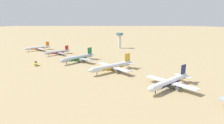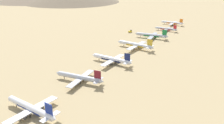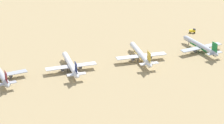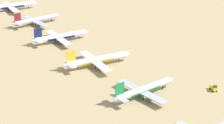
{
  "view_description": "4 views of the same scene",
  "coord_description": "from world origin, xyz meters",
  "views": [
    {
      "loc": [
        124.74,
        96.76,
        45.71
      ],
      "look_at": [
        -9.02,
        -9.0,
        5.88
      ],
      "focal_mm": 31.04,
      "sensor_mm": 36.0,
      "label": 1
    },
    {
      "loc": [
        -72.3,
        248.87,
        83.23
      ],
      "look_at": [
        4.05,
        59.83,
        4.7
      ],
      "focal_mm": 37.69,
      "sensor_mm": 36.0,
      "label": 2
    },
    {
      "loc": [
        -261.73,
        159.81,
        136.89
      ],
      "look_at": [
        -3.09,
        24.04,
        4.89
      ],
      "focal_mm": 71.27,
      "sensor_mm": 36.0,
      "label": 3
    },
    {
      "loc": [
        -165.23,
        -216.75,
        112.66
      ],
      "look_at": [
        3.86,
        -11.93,
        5.21
      ],
      "focal_mm": 73.61,
      "sensor_mm": 36.0,
      "label": 4
    }
  ],
  "objects": [
    {
      "name": "parked_jet_5",
      "position": [
        15.71,
        100.14,
        4.29
      ],
      "size": [
        44.11,
        35.76,
        12.74
      ],
      "color": "#B2B7C1",
      "rests_on": "ground"
    },
    {
      "name": "parked_jet_1",
      "position": [
        -18.01,
        -101.78,
        3.42
      ],
      "size": [
        35.58,
        29.05,
        10.27
      ],
      "color": "#B2B7C1",
      "rests_on": "ground"
    },
    {
      "name": "parked_jet_6",
      "position": [
        21.26,
        151.59,
        4.45
      ],
      "size": [
        46.03,
        37.76,
        13.38
      ],
      "color": "white",
      "rests_on": "ground"
    },
    {
      "name": "parked_jet_3",
      "position": [
        -0.37,
        -1.82,
        4.6
      ],
      "size": [
        47.61,
        39.05,
        13.84
      ],
      "color": "silver",
      "rests_on": "ground"
    },
    {
      "name": "parked_jet_4",
      "position": [
        7.39,
        51.97,
        4.38
      ],
      "size": [
        45.52,
        37.25,
        13.17
      ],
      "color": "white",
      "rests_on": "ground"
    },
    {
      "name": "parked_jet_0",
      "position": [
        -19.97,
        -149.29,
        3.77
      ],
      "size": [
        39.17,
        32.02,
        11.32
      ],
      "color": "white",
      "rests_on": "ground"
    },
    {
      "name": "parked_jet_2",
      "position": [
        -7.41,
        -52.42,
        4.37
      ],
      "size": [
        45.41,
        36.8,
        13.12
      ],
      "color": "#B2B7C1",
      "rests_on": "ground"
    },
    {
      "name": "service_truck",
      "position": [
        28.66,
        -72.27,
        2.08
      ],
      "size": [
        4.64,
        5.7,
        3.9
      ],
      "color": "yellow",
      "rests_on": "ground"
    },
    {
      "name": "ground_plane",
      "position": [
        0.0,
        0.0,
        0.0
      ],
      "size": [
        1839.65,
        1839.65,
        0.0
      ],
      "primitive_type": "plane",
      "color": "tan"
    }
  ]
}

